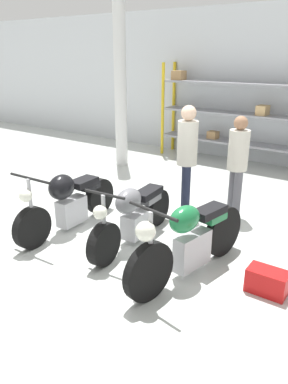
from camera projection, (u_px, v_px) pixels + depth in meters
The scene contains 10 objects.
ground_plane at pixel (128, 247), 5.19m from camera, with size 30.00×30.00×0.00m, color silver.
back_wall at pixel (266, 87), 8.67m from camera, with size 30.00×0.08×3.60m.
shelving_rack at pixel (246, 114), 8.75m from camera, with size 4.41×0.63×2.32m.
support_pillar at pixel (120, 88), 8.50m from camera, with size 0.28×0.28×3.60m.
motorcycle_black at pixel (68, 202), 5.61m from camera, with size 0.74×2.04×1.01m.
motorcycle_grey at pixel (133, 215), 5.21m from camera, with size 0.58×1.97×0.95m.
motorcycle_green at pixel (189, 240), 4.39m from camera, with size 0.69×2.04×1.05m.
person_browsing at pixel (187, 152), 5.88m from camera, with size 0.44×0.44×1.80m.
person_near_rack at pixel (238, 159), 5.87m from camera, with size 0.45×0.45×1.65m.
toolbox at pixel (267, 281), 4.17m from camera, with size 0.44×0.26×0.28m.
Camera 1 is at (2.82, -3.64, 2.53)m, focal length 35.00 mm.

